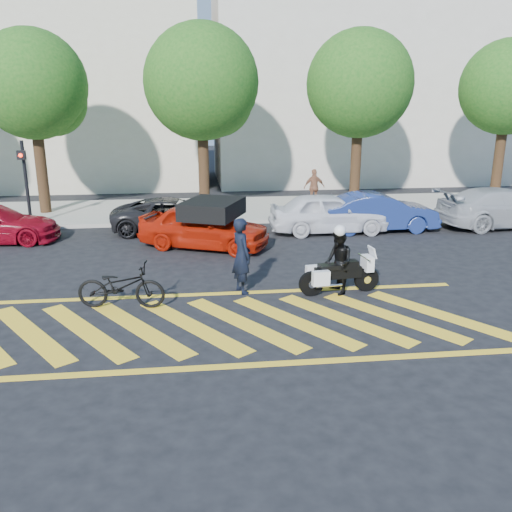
{
  "coord_description": "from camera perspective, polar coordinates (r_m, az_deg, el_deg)",
  "views": [
    {
      "loc": [
        -0.5,
        -10.71,
        4.67
      ],
      "look_at": [
        0.95,
        1.54,
        1.05
      ],
      "focal_mm": 38.0,
      "sensor_mm": 36.0,
      "label": 1
    }
  ],
  "objects": [
    {
      "name": "bicycle",
      "position": [
        12.78,
        -14.02,
        -3.07
      ],
      "size": [
        2.08,
        0.96,
        1.05
      ],
      "primitive_type": "imported",
      "rotation": [
        0.0,
        0.0,
        1.44
      ],
      "color": "black",
      "rests_on": "ground"
    },
    {
      "name": "crosswalk",
      "position": [
        11.69,
        -3.96,
        -7.21
      ],
      "size": [
        12.33,
        4.0,
        0.01
      ],
      "color": "yellow",
      "rests_on": "ground"
    },
    {
      "name": "building_left",
      "position": [
        32.58,
        -20.9,
        15.91
      ],
      "size": [
        16.0,
        8.0,
        10.0
      ],
      "primitive_type": "cube",
      "color": "beige",
      "rests_on": "ground"
    },
    {
      "name": "parked_right",
      "position": [
        20.1,
        12.78,
        4.52
      ],
      "size": [
        4.19,
        1.5,
        1.38
      ],
      "primitive_type": "imported",
      "rotation": [
        0.0,
        0.0,
        1.58
      ],
      "color": "navy",
      "rests_on": "ground"
    },
    {
      "name": "tree_center",
      "position": [
        22.79,
        -5.42,
        17.36
      ],
      "size": [
        4.6,
        4.6,
        7.56
      ],
      "color": "black",
      "rests_on": "ground"
    },
    {
      "name": "ground",
      "position": [
        11.69,
        -3.76,
        -7.22
      ],
      "size": [
        90.0,
        90.0,
        0.0
      ],
      "primitive_type": "plane",
      "color": "black",
      "rests_on": "ground"
    },
    {
      "name": "tree_right",
      "position": [
        23.87,
        11.11,
        16.97
      ],
      "size": [
        4.4,
        4.4,
        7.41
      ],
      "color": "black",
      "rests_on": "ground"
    },
    {
      "name": "building_right",
      "position": [
        33.11,
        10.4,
        17.53
      ],
      "size": [
        16.0,
        8.0,
        11.0
      ],
      "primitive_type": "cube",
      "color": "beige",
      "rests_on": "ground"
    },
    {
      "name": "red_convertible",
      "position": [
        17.39,
        -5.48,
        3.12
      ],
      "size": [
        4.49,
        3.21,
        1.42
      ],
      "primitive_type": "imported",
      "rotation": [
        0.0,
        0.0,
        1.16
      ],
      "color": "#AF1A08",
      "rests_on": "ground"
    },
    {
      "name": "parked_mid_left",
      "position": [
        19.67,
        -8.63,
        4.25
      ],
      "size": [
        4.48,
        2.24,
        1.22
      ],
      "primitive_type": "imported",
      "rotation": [
        0.0,
        0.0,
        1.52
      ],
      "color": "black",
      "rests_on": "ground"
    },
    {
      "name": "signal_pole",
      "position": [
        21.48,
        -23.13,
        7.7
      ],
      "size": [
        0.28,
        0.43,
        3.2
      ],
      "color": "black",
      "rests_on": "ground"
    },
    {
      "name": "officer_bike",
      "position": [
        13.27,
        -1.53,
        0.04
      ],
      "size": [
        0.66,
        0.8,
        1.89
      ],
      "primitive_type": "imported",
      "rotation": [
        0.0,
        0.0,
        1.92
      ],
      "color": "black",
      "rests_on": "ground"
    },
    {
      "name": "officer_moto",
      "position": [
        13.37,
        8.65,
        -0.66
      ],
      "size": [
        0.7,
        0.85,
        1.6
      ],
      "primitive_type": "imported",
      "rotation": [
        0.0,
        0.0,
        -1.45
      ],
      "color": "black",
      "rests_on": "ground"
    },
    {
      "name": "parked_mid_right",
      "position": [
        19.53,
        7.65,
        4.53
      ],
      "size": [
        4.22,
        1.7,
        1.44
      ],
      "primitive_type": "imported",
      "rotation": [
        0.0,
        0.0,
        1.57
      ],
      "color": "white",
      "rests_on": "ground"
    },
    {
      "name": "tree_left",
      "position": [
        23.52,
        -22.11,
        16.0
      ],
      "size": [
        4.2,
        4.2,
        7.26
      ],
      "color": "black",
      "rests_on": "ground"
    },
    {
      "name": "police_motorcycle",
      "position": [
        13.46,
        8.66,
        -1.91
      ],
      "size": [
        2.07,
        0.71,
        0.91
      ],
      "rotation": [
        0.0,
        0.0,
        0.12
      ],
      "color": "black",
      "rests_on": "ground"
    },
    {
      "name": "tree_far_right",
      "position": [
        26.54,
        25.1,
        15.47
      ],
      "size": [
        4.0,
        4.0,
        7.1
      ],
      "color": "black",
      "rests_on": "ground"
    },
    {
      "name": "sidewalk",
      "position": [
        23.17,
        -5.41,
        4.84
      ],
      "size": [
        60.0,
        5.0,
        0.15
      ],
      "primitive_type": "cube",
      "color": "#9E998E",
      "rests_on": "ground"
    },
    {
      "name": "pedestrian_right",
      "position": [
        23.73,
        6.14,
        7.21
      ],
      "size": [
        0.95,
        0.45,
        1.57
      ],
      "primitive_type": "imported",
      "rotation": [
        0.0,
        0.0,
        3.22
      ],
      "color": "#945E43",
      "rests_on": "sidewalk"
    },
    {
      "name": "parked_far_right",
      "position": [
        22.24,
        24.57,
        4.65
      ],
      "size": [
        5.15,
        2.45,
        1.45
      ],
      "primitive_type": "imported",
      "rotation": [
        0.0,
        0.0,
        1.66
      ],
      "color": "#A1A3A8",
      "rests_on": "ground"
    }
  ]
}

